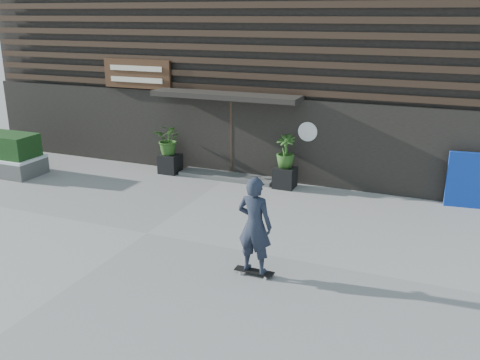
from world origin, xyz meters
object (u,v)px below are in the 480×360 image
at_px(planter_pot_right, 285,177).
at_px(planter_pot_left, 170,164).
at_px(skateboarder, 255,225).
at_px(blue_tarp, 479,181).

bearing_deg(planter_pot_right, planter_pot_left, 180.00).
bearing_deg(planter_pot_left, skateboarder, -47.29).
height_order(planter_pot_left, planter_pot_right, same).
distance_m(planter_pot_right, blue_tarp, 5.13).
height_order(planter_pot_left, skateboarder, skateboarder).
relative_size(planter_pot_right, blue_tarp, 0.38).
bearing_deg(skateboarder, planter_pot_right, 101.78).
distance_m(blue_tarp, skateboarder, 6.90).
bearing_deg(blue_tarp, skateboarder, -132.36).
bearing_deg(planter_pot_left, blue_tarp, 1.93).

